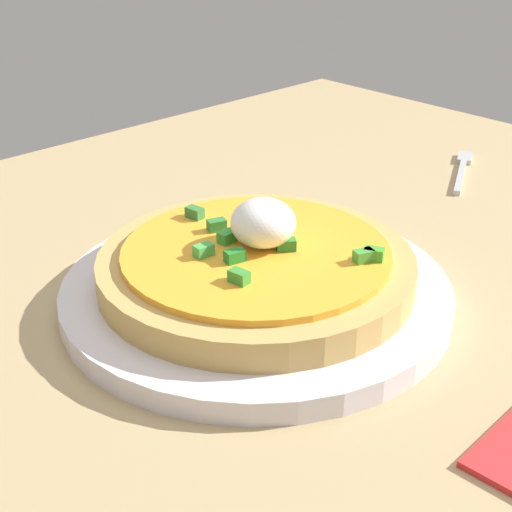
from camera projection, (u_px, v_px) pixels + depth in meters
dining_table at (332, 304)px, 54.79cm from camera, size 90.32×83.39×2.19cm
plate at (256, 292)px, 52.51cm from camera, size 26.74×26.74×1.58cm
pizza at (256, 264)px, 51.55cm from camera, size 21.55×21.55×5.79cm
fork at (462, 169)px, 75.59cm from camera, size 10.55×6.35×0.50cm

